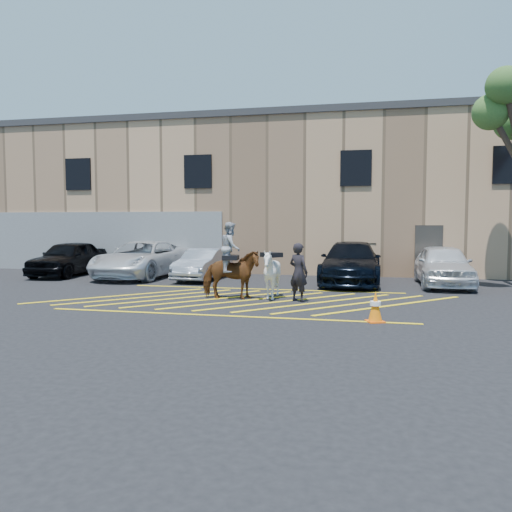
% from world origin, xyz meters
% --- Properties ---
extents(ground, '(90.00, 90.00, 0.00)m').
position_xyz_m(ground, '(0.00, 0.00, 0.00)').
color(ground, black).
rests_on(ground, ground).
extents(car_black_suv, '(1.91, 4.50, 1.52)m').
position_xyz_m(car_black_suv, '(-9.19, 4.75, 0.76)').
color(car_black_suv, black).
rests_on(car_black_suv, ground).
extents(car_white_pickup, '(2.86, 5.64, 1.53)m').
position_xyz_m(car_white_pickup, '(-5.74, 4.78, 0.76)').
color(car_white_pickup, silver).
rests_on(car_white_pickup, ground).
extents(car_silver_sedan, '(1.50, 3.88, 1.26)m').
position_xyz_m(car_silver_sedan, '(-2.97, 4.53, 0.63)').
color(car_silver_sedan, '#9C9FAA').
rests_on(car_silver_sedan, ground).
extents(car_blue_suv, '(2.30, 5.42, 1.56)m').
position_xyz_m(car_blue_suv, '(2.91, 4.67, 0.78)').
color(car_blue_suv, black).
rests_on(car_blue_suv, ground).
extents(car_white_suv, '(1.81, 4.47, 1.52)m').
position_xyz_m(car_white_suv, '(6.22, 4.51, 0.76)').
color(car_white_suv, white).
rests_on(car_white_suv, ground).
extents(handler, '(0.75, 0.68, 1.73)m').
position_xyz_m(handler, '(1.52, -0.15, 0.87)').
color(handler, black).
rests_on(handler, ground).
extents(warehouse, '(32.42, 10.20, 7.30)m').
position_xyz_m(warehouse, '(-0.01, 11.99, 3.65)').
color(warehouse, tan).
rests_on(warehouse, ground).
extents(hatching_zone, '(12.60, 5.12, 0.01)m').
position_xyz_m(hatching_zone, '(-0.00, -0.30, 0.01)').
color(hatching_zone, yellow).
rests_on(hatching_zone, ground).
extents(mounted_bay, '(1.86, 1.02, 2.34)m').
position_xyz_m(mounted_bay, '(-0.54, -0.16, 0.95)').
color(mounted_bay, brown).
rests_on(mounted_bay, ground).
extents(saddled_white, '(1.82, 1.84, 1.51)m').
position_xyz_m(saddled_white, '(0.65, 0.17, 0.77)').
color(saddled_white, white).
rests_on(saddled_white, ground).
extents(traffic_cone, '(0.49, 0.49, 0.73)m').
position_xyz_m(traffic_cone, '(3.67, -2.76, 0.37)').
color(traffic_cone, '#FF590A').
rests_on(traffic_cone, ground).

